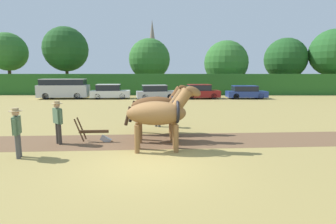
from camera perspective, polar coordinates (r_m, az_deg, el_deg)
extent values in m
plane|color=#998447|center=(8.52, -4.56, -11.24)|extent=(240.00, 240.00, 0.00)
cube|color=brown|center=(12.02, -24.39, -6.08)|extent=(29.66, 4.51, 0.01)
cube|color=#286023|center=(34.56, -0.76, 6.05)|extent=(71.71, 1.59, 2.71)
cylinder|color=#423323|center=(43.95, -31.15, 6.42)|extent=(0.44, 0.44, 4.32)
sphere|color=#2D6628|center=(44.04, -31.52, 11.12)|extent=(5.32, 5.32, 5.32)
cylinder|color=#423323|center=(41.33, -21.07, 7.11)|extent=(0.44, 0.44, 4.47)
sphere|color=#1E4C1E|center=(41.46, -21.37, 12.62)|extent=(6.36, 6.36, 6.36)
cylinder|color=#4C3823|center=(39.66, -4.02, 6.68)|extent=(0.44, 0.44, 3.16)
sphere|color=#2D6628|center=(39.69, -4.07, 11.38)|extent=(6.10, 6.10, 6.10)
cylinder|color=#423323|center=(39.79, 12.37, 6.07)|extent=(0.44, 0.44, 2.55)
sphere|color=#2D6628|center=(39.78, 12.51, 10.43)|extent=(6.38, 6.38, 6.38)
cylinder|color=brown|center=(43.49, 23.93, 6.15)|extent=(0.44, 0.44, 3.19)
sphere|color=#1E4C1E|center=(43.52, 24.20, 10.48)|extent=(6.18, 6.18, 6.18)
cylinder|color=#4C3823|center=(44.17, 31.98, 6.07)|extent=(0.44, 0.44, 3.88)
sphere|color=#235623|center=(44.25, 32.37, 10.89)|extent=(6.49, 6.49, 6.49)
cylinder|color=gray|center=(72.65, -3.40, 9.29)|extent=(2.36, 2.36, 7.58)
cone|color=slate|center=(73.24, -3.46, 15.89)|extent=(2.59, 2.59, 9.26)
ellipsoid|color=brown|center=(9.59, -2.54, -0.28)|extent=(2.24, 1.06, 0.87)
cylinder|color=brown|center=(10.05, 1.54, -5.10)|extent=(0.18, 0.18, 1.02)
cylinder|color=brown|center=(9.56, 1.80, -5.81)|extent=(0.18, 0.18, 1.02)
cylinder|color=brown|center=(10.02, -6.61, -5.18)|extent=(0.18, 0.18, 1.02)
cylinder|color=brown|center=(9.54, -6.77, -5.90)|extent=(0.18, 0.18, 1.02)
cylinder|color=brown|center=(9.58, 3.01, 2.71)|extent=(0.83, 0.47, 0.91)
ellipsoid|color=brown|center=(9.61, 5.53, 4.50)|extent=(0.70, 0.31, 0.54)
cube|color=black|center=(9.59, 4.13, 3.81)|extent=(0.43, 0.11, 0.57)
cylinder|color=black|center=(9.64, -8.72, -0.87)|extent=(0.30, 0.14, 0.71)
torus|color=black|center=(9.62, 2.02, 0.17)|extent=(0.17, 0.89, 0.89)
ellipsoid|color=brown|center=(10.97, -2.65, 0.12)|extent=(2.16, 1.05, 0.87)
cylinder|color=brown|center=(11.40, 0.80, -3.80)|extent=(0.18, 0.18, 0.89)
cylinder|color=brown|center=(10.91, 1.00, -4.36)|extent=(0.18, 0.18, 0.89)
cylinder|color=brown|center=(11.38, -6.09, -3.87)|extent=(0.18, 0.18, 0.89)
cylinder|color=brown|center=(10.89, -6.21, -4.43)|extent=(0.18, 0.18, 0.89)
cylinder|color=brown|center=(10.96, 2.01, 2.73)|extent=(0.83, 0.46, 0.91)
ellipsoid|color=brown|center=(10.98, 4.23, 4.31)|extent=(0.70, 0.31, 0.54)
cube|color=black|center=(10.96, 3.00, 3.70)|extent=(0.43, 0.11, 0.57)
cylinder|color=black|center=(11.02, -7.85, -0.39)|extent=(0.30, 0.14, 0.71)
torus|color=black|center=(10.99, 1.18, 0.51)|extent=(0.17, 0.89, 0.89)
ellipsoid|color=brown|center=(12.33, -2.75, 1.34)|extent=(2.32, 1.08, 0.88)
cylinder|color=brown|center=(12.74, 0.58, -2.35)|extent=(0.18, 0.18, 0.94)
cylinder|color=brown|center=(12.25, 0.75, -2.80)|extent=(0.18, 0.18, 0.94)
cylinder|color=brown|center=(12.73, -6.05, -2.41)|extent=(0.18, 0.18, 0.94)
cylinder|color=brown|center=(12.23, -6.16, -2.87)|extent=(0.18, 0.18, 0.94)
cylinder|color=brown|center=(12.32, 1.73, 3.63)|extent=(0.83, 0.47, 0.89)
ellipsoid|color=brown|center=(12.35, 3.64, 4.99)|extent=(0.70, 0.31, 0.54)
cube|color=black|center=(12.33, 2.58, 4.50)|extent=(0.42, 0.11, 0.56)
cylinder|color=black|center=(12.37, -7.73, 0.86)|extent=(0.30, 0.14, 0.71)
torus|color=black|center=(12.35, 0.93, 1.68)|extent=(0.17, 0.90, 0.90)
cube|color=#4C331E|center=(11.39, -15.85, -4.10)|extent=(1.22, 0.18, 0.12)
cube|color=#939399|center=(11.37, -13.38, -5.84)|extent=(0.49, 0.23, 0.39)
cylinder|color=#4C331E|center=(11.69, -18.28, -3.39)|extent=(0.40, 0.09, 0.96)
cylinder|color=#4C331E|center=(11.31, -18.80, -3.81)|extent=(0.40, 0.09, 0.96)
cylinder|color=#38332D|center=(11.66, -22.90, -4.27)|extent=(0.14, 0.14, 0.86)
cylinder|color=#38332D|center=(11.45, -22.49, -4.46)|extent=(0.14, 0.14, 0.86)
cube|color=#4C6B4C|center=(11.42, -22.91, -0.76)|extent=(0.50, 0.50, 0.61)
sphere|color=tan|center=(11.36, -23.04, 1.37)|extent=(0.23, 0.23, 0.23)
cylinder|color=#4C6B4C|center=(11.70, -23.44, -0.69)|extent=(0.09, 0.09, 0.57)
cylinder|color=#4C6B4C|center=(11.15, -22.35, -1.05)|extent=(0.09, 0.09, 0.57)
cylinder|color=tan|center=(11.36, -23.06, 1.72)|extent=(0.44, 0.44, 0.02)
cylinder|color=tan|center=(11.35, -23.07, 1.97)|extent=(0.22, 0.22, 0.10)
cylinder|color=#4C4C4C|center=(14.12, -2.60, -1.56)|extent=(0.14, 0.14, 0.80)
cylinder|color=#4C4C4C|center=(13.99, -1.92, -1.65)|extent=(0.14, 0.14, 0.80)
cube|color=silver|center=(13.95, -2.28, 1.17)|extent=(0.50, 0.43, 0.57)
sphere|color=tan|center=(13.90, -2.29, 2.80)|extent=(0.22, 0.22, 0.22)
cylinder|color=silver|center=(14.12, -3.18, 1.16)|extent=(0.09, 0.09, 0.54)
cylinder|color=silver|center=(13.79, -1.35, 0.99)|extent=(0.09, 0.09, 0.54)
cylinder|color=#665B4C|center=(13.90, -2.29, 3.06)|extent=(0.41, 0.41, 0.02)
cylinder|color=#665B4C|center=(13.89, -2.29, 3.27)|extent=(0.21, 0.21, 0.10)
cylinder|color=#4C4C4C|center=(10.43, -29.69, -6.25)|extent=(0.14, 0.14, 0.84)
cylinder|color=#4C4C4C|center=(10.23, -29.91, -6.55)|extent=(0.14, 0.14, 0.84)
cube|color=#4C6B4C|center=(10.18, -30.10, -2.50)|extent=(0.35, 0.53, 0.59)
sphere|color=tan|center=(10.12, -30.28, -0.18)|extent=(0.23, 0.23, 0.23)
cylinder|color=#4C6B4C|center=(10.47, -29.80, -2.33)|extent=(0.09, 0.09, 0.56)
cylinder|color=#4C6B4C|center=(9.91, -30.40, -2.93)|extent=(0.09, 0.09, 0.56)
cylinder|color=tan|center=(10.11, -30.30, 0.20)|extent=(0.43, 0.43, 0.02)
cylinder|color=tan|center=(10.10, -30.33, 0.48)|extent=(0.22, 0.22, 0.10)
cube|color=#BCBCC1|center=(31.50, -21.73, 4.28)|extent=(5.53, 2.37, 1.32)
cube|color=black|center=(31.45, -21.83, 6.04)|extent=(4.87, 2.12, 0.62)
cube|color=#BCBCC1|center=(31.44, -21.86, 6.66)|extent=(4.87, 2.12, 0.06)
cylinder|color=black|center=(31.90, -18.35, 3.60)|extent=(0.72, 0.28, 0.71)
cylinder|color=black|center=(30.24, -19.14, 3.31)|extent=(0.72, 0.28, 0.71)
cylinder|color=black|center=(32.89, -24.02, 3.43)|extent=(0.72, 0.28, 0.71)
cylinder|color=black|center=(31.28, -25.08, 3.14)|extent=(0.72, 0.28, 0.71)
cube|color=silver|center=(29.92, -12.38, 3.90)|extent=(4.44, 2.23, 0.74)
cube|color=black|center=(29.90, -12.83, 5.20)|extent=(2.72, 1.87, 0.63)
cube|color=silver|center=(29.88, -12.85, 5.87)|extent=(2.72, 1.87, 0.06)
cylinder|color=black|center=(30.59, -9.73, 3.64)|extent=(0.65, 0.29, 0.63)
cylinder|color=black|center=(29.04, -9.94, 3.38)|extent=(0.65, 0.29, 0.63)
cylinder|color=black|center=(30.88, -14.65, 3.53)|extent=(0.65, 0.29, 0.63)
cylinder|color=black|center=(29.35, -15.11, 3.27)|extent=(0.65, 0.29, 0.63)
cube|color=#A8A8B2|center=(28.68, -2.51, 3.86)|extent=(4.59, 2.59, 0.72)
cube|color=black|center=(28.60, -2.95, 5.17)|extent=(2.86, 2.07, 0.61)
cube|color=#A8A8B2|center=(28.59, -2.96, 5.84)|extent=(2.86, 2.07, 0.06)
cylinder|color=black|center=(29.68, -0.16, 3.60)|extent=(0.65, 0.34, 0.62)
cylinder|color=black|center=(28.17, 0.43, 3.34)|extent=(0.65, 0.34, 0.62)
cylinder|color=black|center=(29.30, -5.34, 3.50)|extent=(0.65, 0.34, 0.62)
cylinder|color=black|center=(27.77, -5.02, 3.23)|extent=(0.65, 0.34, 0.62)
cube|color=maroon|center=(29.50, 7.14, 3.96)|extent=(4.28, 2.21, 0.74)
cube|color=black|center=(29.40, 6.77, 5.28)|extent=(2.63, 1.85, 0.62)
cube|color=maroon|center=(29.39, 6.78, 5.95)|extent=(2.63, 1.85, 0.06)
cylinder|color=black|center=(30.57, 9.13, 3.66)|extent=(0.66, 0.29, 0.64)
cylinder|color=black|center=(29.09, 9.92, 3.39)|extent=(0.66, 0.29, 0.64)
cylinder|color=black|center=(30.01, 4.43, 3.65)|extent=(0.66, 0.29, 0.64)
cylinder|color=black|center=(28.50, 4.98, 3.38)|extent=(0.66, 0.29, 0.64)
cube|color=navy|center=(30.46, 16.70, 3.76)|extent=(4.37, 1.81, 0.67)
cube|color=black|center=(30.36, 16.35, 4.91)|extent=(2.63, 1.60, 0.55)
cube|color=navy|center=(30.34, 16.38, 5.48)|extent=(2.63, 1.60, 0.06)
cylinder|color=black|center=(31.61, 18.61, 3.49)|extent=(0.66, 0.23, 0.65)
cylinder|color=black|center=(30.19, 19.54, 3.23)|extent=(0.66, 0.23, 0.65)
cylinder|color=black|center=(30.83, 13.88, 3.57)|extent=(0.66, 0.23, 0.65)
cylinder|color=black|center=(29.38, 14.60, 3.31)|extent=(0.66, 0.23, 0.65)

